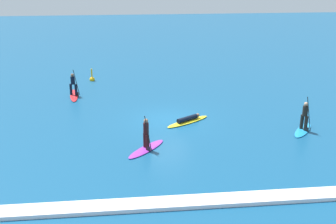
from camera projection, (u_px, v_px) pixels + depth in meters
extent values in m
plane|color=navy|center=(168.00, 119.00, 26.25)|extent=(120.00, 120.00, 0.00)
ellipsoid|color=red|center=(74.00, 95.00, 30.94)|extent=(0.94, 3.22, 0.10)
cylinder|color=black|center=(71.00, 89.00, 30.84)|extent=(0.21, 0.21, 0.83)
cylinder|color=black|center=(76.00, 90.00, 30.72)|extent=(0.21, 0.21, 0.83)
cylinder|color=black|center=(73.00, 80.00, 30.55)|extent=(0.34, 0.34, 0.58)
sphere|color=brown|center=(72.00, 75.00, 30.41)|extent=(0.27, 0.27, 0.24)
cylinder|color=black|center=(76.00, 82.00, 30.50)|extent=(0.38, 0.09, 1.95)
cube|color=black|center=(77.00, 94.00, 30.82)|extent=(0.21, 0.08, 0.32)
ellipsoid|color=purple|center=(146.00, 149.00, 21.92)|extent=(2.40, 2.63, 0.09)
cylinder|color=#381414|center=(145.00, 140.00, 21.92)|extent=(0.27, 0.27, 0.81)
cylinder|color=#381414|center=(147.00, 142.00, 21.62)|extent=(0.27, 0.27, 0.81)
cylinder|color=#381414|center=(146.00, 129.00, 21.53)|extent=(0.41, 0.41, 0.63)
sphere|color=#A37556|center=(146.00, 121.00, 21.38)|extent=(0.34, 0.34, 0.24)
cylinder|color=black|center=(148.00, 134.00, 21.34)|extent=(0.37, 0.33, 1.87)
cube|color=black|center=(148.00, 149.00, 21.64)|extent=(0.19, 0.18, 0.32)
ellipsoid|color=#1E8CD1|center=(303.00, 130.00, 24.43)|extent=(2.16, 2.50, 0.09)
cylinder|color=black|center=(302.00, 122.00, 24.40)|extent=(0.29, 0.29, 0.87)
cylinder|color=black|center=(306.00, 123.00, 24.13)|extent=(0.29, 0.29, 0.87)
cylinder|color=black|center=(305.00, 111.00, 24.02)|extent=(0.44, 0.44, 0.61)
sphere|color=tan|center=(306.00, 104.00, 23.88)|extent=(0.33, 0.33, 0.23)
cylinder|color=black|center=(309.00, 114.00, 23.81)|extent=(0.36, 0.29, 2.07)
cube|color=black|center=(307.00, 130.00, 24.14)|extent=(0.19, 0.17, 0.32)
ellipsoid|color=yellow|center=(188.00, 121.00, 25.75)|extent=(3.08, 2.31, 0.11)
cylinder|color=black|center=(187.00, 119.00, 25.65)|extent=(1.44, 1.08, 0.30)
sphere|color=brown|center=(198.00, 115.00, 26.17)|extent=(0.35, 0.35, 0.25)
sphere|color=yellow|center=(92.00, 79.00, 35.03)|extent=(0.44, 0.44, 0.44)
cylinder|color=yellow|center=(92.00, 75.00, 34.89)|extent=(0.12, 0.12, 1.04)
cube|color=white|center=(194.00, 202.00, 16.93)|extent=(18.11, 0.90, 0.18)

